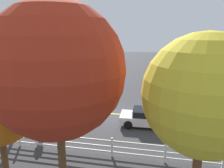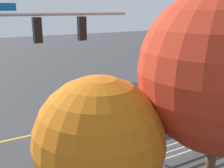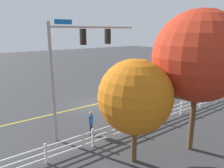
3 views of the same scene
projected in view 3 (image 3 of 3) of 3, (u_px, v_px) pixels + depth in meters
The scene contains 10 objects.
ground_plane at pixel (95, 104), 20.47m from camera, with size 120.00×120.00×0.00m, color #38383A.
lane_center_stripe at pixel (127, 97), 22.77m from camera, with size 28.00×0.16×0.01m, color gold.
signal_assembly at pixel (75, 58), 13.34m from camera, with size 6.32×0.38×7.50m.
car_0 at pixel (134, 96), 20.80m from camera, with size 4.21×1.99×1.28m.
car_1 at pixel (177, 86), 24.39m from camera, with size 4.87×2.07×1.41m.
car_2 at pixel (123, 86), 24.63m from camera, with size 4.20×2.16×1.41m.
pedestrian at pixel (91, 122), 14.22m from camera, with size 0.43×0.48×1.69m.
white_rail_fence at pixel (170, 111), 17.01m from camera, with size 26.10×0.10×1.15m.
tree_0 at pixel (135, 97), 10.67m from camera, with size 3.81×3.81×5.56m.
tree_2 at pixel (198, 57), 11.41m from camera, with size 4.97×4.97×8.01m.
Camera 3 is at (10.21, 16.56, 6.84)m, focal length 34.15 mm.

